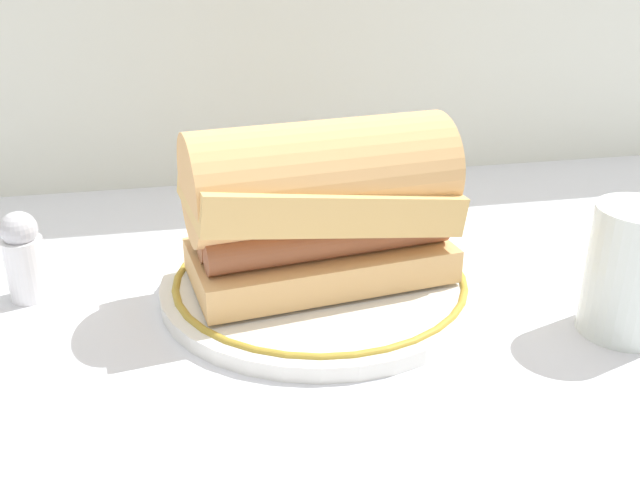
{
  "coord_description": "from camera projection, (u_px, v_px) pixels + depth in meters",
  "views": [
    {
      "loc": [
        -0.12,
        -0.46,
        0.27
      ],
      "look_at": [
        -0.02,
        0.02,
        0.04
      ],
      "focal_mm": 39.13,
      "sensor_mm": 36.0,
      "label": 1
    }
  ],
  "objects": [
    {
      "name": "plate",
      "position": [
        320.0,
        282.0,
        0.56
      ],
      "size": [
        0.25,
        0.25,
        0.01
      ],
      "color": "white",
      "rests_on": "ground_plane"
    },
    {
      "name": "salt_shaker",
      "position": [
        24.0,
        257.0,
        0.54
      ],
      "size": [
        0.03,
        0.03,
        0.07
      ],
      "color": "white",
      "rests_on": "ground_plane"
    },
    {
      "name": "ground_plane",
      "position": [
        354.0,
        302.0,
        0.54
      ],
      "size": [
        1.5,
        1.5,
        0.0
      ],
      "primitive_type": "plane",
      "color": "silver"
    },
    {
      "name": "sausage_sandwich",
      "position": [
        320.0,
        203.0,
        0.53
      ],
      "size": [
        0.21,
        0.13,
        0.12
      ],
      "rotation": [
        0.0,
        0.0,
        0.14
      ],
      "color": "#E3B070",
      "rests_on": "plate"
    },
    {
      "name": "drinking_glass",
      "position": [
        630.0,
        280.0,
        0.49
      ],
      "size": [
        0.06,
        0.06,
        0.09
      ],
      "color": "silver",
      "rests_on": "ground_plane"
    }
  ]
}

